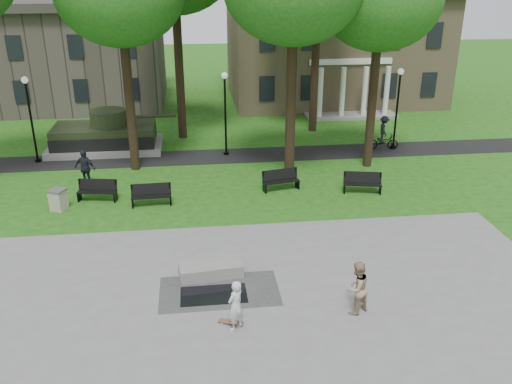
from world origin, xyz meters
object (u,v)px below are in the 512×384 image
at_px(cyclist, 383,136).
at_px(park_bench_0, 97,190).
at_px(trash_bin, 58,199).
at_px(friend_watching, 357,288).
at_px(skateboarder, 235,306).
at_px(concrete_block, 211,269).

xyz_separation_m(cyclist, park_bench_0, (-15.65, -5.66, -0.31)).
xyz_separation_m(park_bench_0, trash_bin, (-1.57, -0.85, -0.04)).
bearing_deg(friend_watching, cyclist, -142.90).
bearing_deg(trash_bin, friend_watching, -40.03).
relative_size(skateboarder, cyclist, 0.81).
relative_size(cyclist, park_bench_0, 1.10).
bearing_deg(park_bench_0, skateboarder, -52.49).
bearing_deg(trash_bin, cyclist, 20.72).
height_order(concrete_block, park_bench_0, park_bench_0).
relative_size(concrete_block, park_bench_0, 1.19).
bearing_deg(park_bench_0, cyclist, 29.39).
xyz_separation_m(skateboarder, trash_bin, (-7.12, 9.57, -0.36)).
xyz_separation_m(skateboarder, friend_watching, (3.80, 0.40, 0.06)).
height_order(park_bench_0, trash_bin, park_bench_0).
height_order(friend_watching, trash_bin, friend_watching).
height_order(friend_watching, park_bench_0, friend_watching).
height_order(cyclist, park_bench_0, cyclist).
bearing_deg(park_bench_0, trash_bin, -142.07).
bearing_deg(skateboarder, park_bench_0, -106.58).
height_order(skateboarder, trash_bin, skateboarder).
height_order(cyclist, trash_bin, cyclist).
height_order(skateboarder, park_bench_0, skateboarder).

